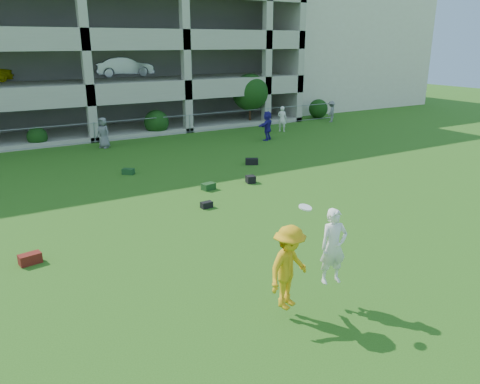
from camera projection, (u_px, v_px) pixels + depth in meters
ground at (294, 280)px, 11.45m from camera, size 100.00×100.00×0.00m
stucco_building at (313, 48)px, 44.01m from camera, size 16.00×14.00×10.00m
bystander_c at (103, 133)px, 25.49m from camera, size 0.89×0.98×1.67m
bystander_d at (267, 126)px, 27.56m from camera, size 1.60×1.29×1.71m
bystander_e at (282, 119)px, 30.20m from camera, size 0.68×0.71×1.64m
bystander_f at (331, 112)px, 33.82m from camera, size 1.12×0.99×1.51m
bag_red_a at (30, 259)px, 12.27m from camera, size 0.59×0.39×0.28m
bag_black_b at (207, 205)px, 16.42m from camera, size 0.41×0.27×0.22m
bag_green_c at (208, 186)px, 18.43m from camera, size 0.56×0.44×0.26m
crate_d at (251, 179)px, 19.31m from camera, size 0.40×0.40×0.30m
bag_black_e at (252, 161)px, 22.19m from camera, size 0.67×0.56×0.30m
bag_green_g at (128, 171)px, 20.58m from camera, size 0.57×0.56×0.25m
frisbee_contest at (299, 262)px, 9.69m from camera, size 2.12×1.04×2.21m
parking_garage at (55, 35)px, 32.30m from camera, size 30.00×14.00×12.00m
fence at (95, 132)px, 26.83m from camera, size 36.06×0.06×1.20m
shrub_row at (164, 110)px, 29.35m from camera, size 34.38×2.52×3.50m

